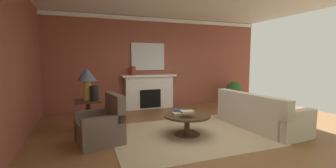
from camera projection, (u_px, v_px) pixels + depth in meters
The scene contains 18 objects.
ground_plane at pixel (199, 131), 5.16m from camera, with size 9.23×9.23×0.00m, color brown.
wall_fireplace at pixel (158, 63), 7.76m from camera, with size 7.70×0.12×3.03m, color brown.
wall_window at pixel (11, 66), 4.01m from camera, with size 0.12×6.43×3.03m, color brown.
crown_moulding at pixel (159, 20), 7.54m from camera, with size 7.70×0.08×0.12m, color white.
area_rug at pixel (187, 135), 4.93m from camera, with size 3.18×2.55×0.01m, color tan.
fireplace at pixel (149, 93), 7.54m from camera, with size 1.80×0.35×1.13m.
mantel_mirror at pixel (148, 57), 7.53m from camera, with size 1.12×0.04×0.89m, color silver.
sofa at pixel (259, 116), 5.38m from camera, with size 1.06×2.17×0.85m.
armchair_near_window at pixel (102, 127), 4.44m from camera, with size 0.94×0.94×0.95m.
coffee_table at pixel (187, 120), 4.89m from camera, with size 1.00×1.00×0.45m.
side_table at pixel (88, 113), 5.25m from camera, with size 0.56×0.56×0.70m.
table_lamp at pixel (87, 77), 5.16m from camera, with size 0.44×0.44×0.75m.
vase_on_side_table at pixel (95, 93), 5.14m from camera, with size 0.19×0.19×0.34m, color black.
vase_mantel_left at pixel (133, 71), 7.23m from camera, with size 0.19×0.19×0.29m, color #9E3328.
book_red_cover at pixel (179, 114), 4.87m from camera, with size 0.26×0.20×0.05m, color tan.
book_art_folio at pixel (179, 110), 4.99m from camera, with size 0.24×0.18×0.03m, color navy.
book_small_novel at pixel (187, 112), 4.68m from camera, with size 0.26×0.18×0.05m, color tan.
potted_plant at pixel (234, 91), 8.23m from camera, with size 0.56×0.56×0.83m.
Camera 1 is at (-2.41, -4.45, 1.63)m, focal length 24.19 mm.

